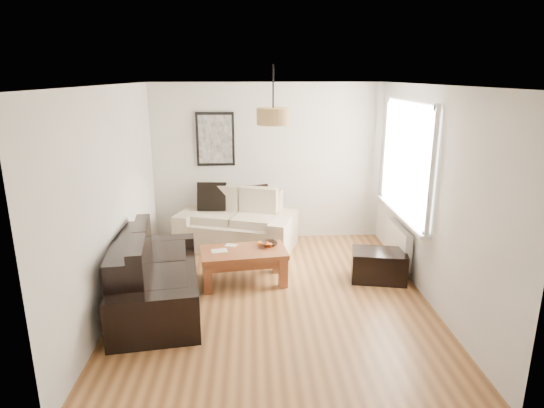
{
  "coord_description": "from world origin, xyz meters",
  "views": [
    {
      "loc": [
        -0.27,
        -5.27,
        2.71
      ],
      "look_at": [
        0.0,
        0.6,
        1.05
      ],
      "focal_mm": 30.28,
      "sensor_mm": 36.0,
      "label": 1
    }
  ],
  "objects_px": {
    "sofa_leather": "(156,273)",
    "coffee_table": "(244,266)",
    "ottoman": "(379,266)",
    "loveseat_cream": "(237,220)"
  },
  "relations": [
    {
      "from": "loveseat_cream",
      "to": "ottoman",
      "type": "xyz_separation_m",
      "value": [
        1.97,
        -1.35,
        -0.24
      ]
    },
    {
      "from": "sofa_leather",
      "to": "coffee_table",
      "type": "relative_size",
      "value": 1.75
    },
    {
      "from": "coffee_table",
      "to": "ottoman",
      "type": "relative_size",
      "value": 1.56
    },
    {
      "from": "loveseat_cream",
      "to": "coffee_table",
      "type": "height_order",
      "value": "loveseat_cream"
    },
    {
      "from": "sofa_leather",
      "to": "ottoman",
      "type": "bearing_deg",
      "value": -87.1
    },
    {
      "from": "loveseat_cream",
      "to": "coffee_table",
      "type": "distance_m",
      "value": 1.37
    },
    {
      "from": "ottoman",
      "to": "loveseat_cream",
      "type": "bearing_deg",
      "value": 145.56
    },
    {
      "from": "sofa_leather",
      "to": "coffee_table",
      "type": "height_order",
      "value": "sofa_leather"
    },
    {
      "from": "sofa_leather",
      "to": "coffee_table",
      "type": "distance_m",
      "value": 1.21
    },
    {
      "from": "loveseat_cream",
      "to": "coffee_table",
      "type": "xyz_separation_m",
      "value": [
        0.13,
        -1.34,
        -0.22
      ]
    }
  ]
}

